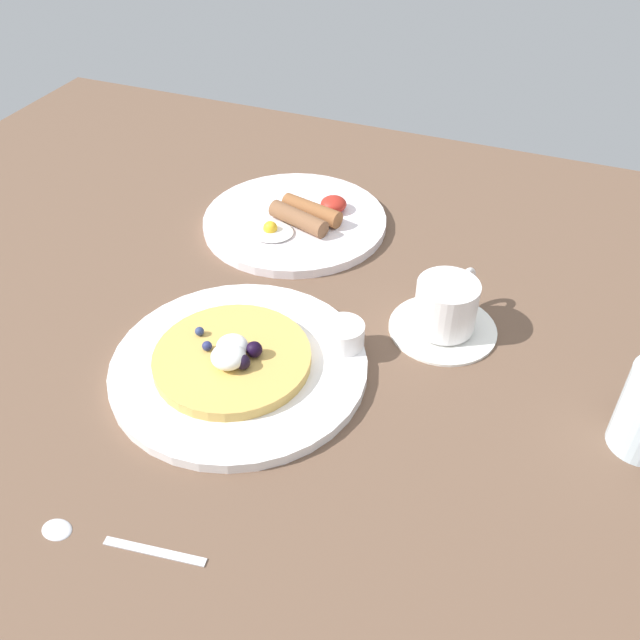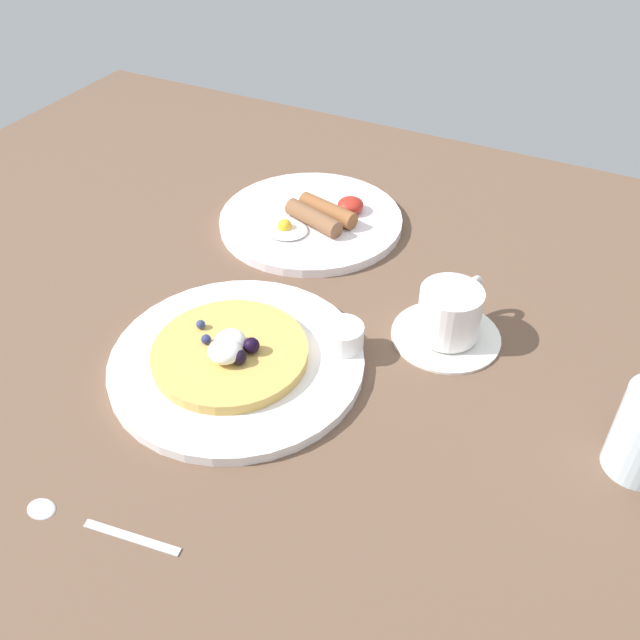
# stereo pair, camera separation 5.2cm
# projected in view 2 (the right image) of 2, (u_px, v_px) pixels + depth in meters

# --- Properties ---
(ground_plane) EXTENTS (1.57, 1.21, 0.03)m
(ground_plane) POSITION_uv_depth(u_px,v_px,m) (317.00, 369.00, 0.79)
(ground_plane) COLOR brown
(pancake_plate) EXTENTS (0.28, 0.28, 0.01)m
(pancake_plate) POSITION_uv_depth(u_px,v_px,m) (237.00, 361.00, 0.77)
(pancake_plate) COLOR white
(pancake_plate) RESTS_ON ground_plane
(pancake_with_berries) EXTENTS (0.17, 0.17, 0.04)m
(pancake_with_berries) POSITION_uv_depth(u_px,v_px,m) (230.00, 352.00, 0.76)
(pancake_with_berries) COLOR tan
(pancake_with_berries) RESTS_ON pancake_plate
(syrup_ramekin) EXTENTS (0.05, 0.05, 0.03)m
(syrup_ramekin) POSITION_uv_depth(u_px,v_px,m) (343.00, 336.00, 0.77)
(syrup_ramekin) COLOR white
(syrup_ramekin) RESTS_ON pancake_plate
(breakfast_plate) EXTENTS (0.26, 0.26, 0.01)m
(breakfast_plate) POSITION_uv_depth(u_px,v_px,m) (311.00, 220.00, 0.99)
(breakfast_plate) COLOR white
(breakfast_plate) RESTS_ON ground_plane
(fried_breakfast) EXTENTS (0.12, 0.14, 0.03)m
(fried_breakfast) POSITION_uv_depth(u_px,v_px,m) (320.00, 215.00, 0.97)
(fried_breakfast) COLOR brown
(fried_breakfast) RESTS_ON breakfast_plate
(coffee_saucer) EXTENTS (0.13, 0.13, 0.01)m
(coffee_saucer) POSITION_uv_depth(u_px,v_px,m) (446.00, 335.00, 0.80)
(coffee_saucer) COLOR white
(coffee_saucer) RESTS_ON ground_plane
(coffee_cup) EXTENTS (0.07, 0.10, 0.06)m
(coffee_cup) POSITION_uv_depth(u_px,v_px,m) (450.00, 311.00, 0.78)
(coffee_cup) COLOR white
(coffee_cup) RESTS_ON coffee_saucer
(teaspoon) EXTENTS (0.15, 0.04, 0.01)m
(teaspoon) POSITION_uv_depth(u_px,v_px,m) (74.00, 518.00, 0.62)
(teaspoon) COLOR silver
(teaspoon) RESTS_ON ground_plane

